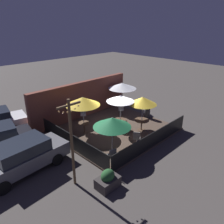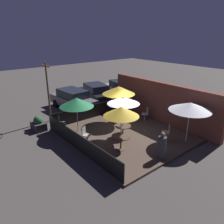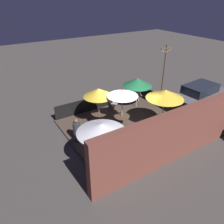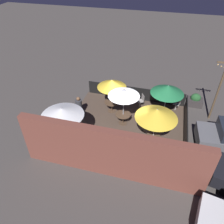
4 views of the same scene
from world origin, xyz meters
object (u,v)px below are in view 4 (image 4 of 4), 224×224
object	(u,v)px
dining_table_1	(123,116)
patron_0	(79,107)
patio_chair_1	(127,154)
planter_box	(195,101)
patio_chair_0	(84,129)
patio_umbrella_4	(168,89)
patio_umbrella_3	(62,112)
dining_table_2	(153,137)
patio_chair_3	(177,103)
light_post	(219,88)
patio_umbrella_2	(157,113)
dining_table_0	(112,104)
patio_umbrella_1	(124,93)
patio_chair_2	(141,100)
patio_umbrella_0	(112,83)

from	to	relation	value
dining_table_1	patron_0	xyz separation A→B (m)	(2.90, -0.11, 0.04)
patio_chair_1	planter_box	bearing A→B (deg)	7.00
planter_box	patio_chair_0	bearing A→B (deg)	38.61
dining_table_1	planter_box	xyz separation A→B (m)	(-4.36, -3.33, -0.30)
patio_umbrella_4	planter_box	size ratio (longest dim) A/B	2.06
patio_umbrella_3	dining_table_2	distance (m)	5.02
patron_0	planter_box	xyz separation A→B (m)	(-7.27, -3.22, -0.34)
patio_chair_1	patio_chair_3	distance (m)	5.71
patio_umbrella_3	light_post	size ratio (longest dim) A/B	0.56
patio_umbrella_2	dining_table_0	bearing A→B (deg)	-39.22
dining_table_2	patio_chair_3	world-z (taller)	patio_chair_3
dining_table_0	dining_table_2	size ratio (longest dim) A/B	1.33
patio_umbrella_1	patio_umbrella_3	world-z (taller)	patio_umbrella_1
patio_umbrella_2	dining_table_1	distance (m)	2.91
patio_umbrella_3	patio_chair_2	world-z (taller)	patio_umbrella_3
patio_umbrella_3	planter_box	bearing A→B (deg)	-141.31
patio_chair_3	patio_chair_2	bearing A→B (deg)	-65.82
dining_table_0	light_post	distance (m)	6.53
dining_table_0	patio_chair_0	xyz separation A→B (m)	(0.89, 2.69, -0.08)
patio_umbrella_0	patio_chair_2	distance (m)	2.60
patio_umbrella_1	patio_chair_1	xyz separation A→B (m)	(-0.86, 2.89, -1.72)
patio_chair_1	light_post	xyz separation A→B (m)	(-4.40, -4.98, 1.64)
patio_umbrella_2	patio_chair_3	world-z (taller)	patio_umbrella_2
light_post	patio_chair_3	bearing A→B (deg)	-7.03
dining_table_1	light_post	xyz separation A→B (m)	(-5.26, -2.08, 1.60)
patio_umbrella_2	dining_table_1	bearing A→B (deg)	-34.91
patio_chair_1	planter_box	size ratio (longest dim) A/B	0.91
patio_umbrella_1	dining_table_2	size ratio (longest dim) A/B	3.33
dining_table_2	light_post	distance (m)	5.03
dining_table_0	patio_chair_3	size ratio (longest dim) A/B	1.04
patio_umbrella_3	dining_table_2	xyz separation A→B (m)	(-4.69, -0.95, -1.51)
patio_chair_0	patron_0	world-z (taller)	patron_0
patio_umbrella_3	patio_chair_1	world-z (taller)	patio_umbrella_3
patio_umbrella_1	dining_table_1	size ratio (longest dim) A/B	2.59
patron_0	planter_box	distance (m)	7.96
patio_chair_0	patio_chair_3	distance (m)	6.41
dining_table_0	patio_chair_3	bearing A→B (deg)	-162.38
patio_umbrella_0	patio_umbrella_1	xyz separation A→B (m)	(-0.99, 1.04, 0.14)
patio_umbrella_3	light_post	world-z (taller)	light_post
patio_chair_1	planter_box	world-z (taller)	patio_chair_1
patio_umbrella_0	patio_umbrella_2	distance (m)	3.83
dining_table_0	dining_table_2	xyz separation A→B (m)	(-2.96, 2.42, -0.03)
patio_umbrella_4	patron_0	bearing A→B (deg)	15.93
dining_table_0	patron_0	xyz separation A→B (m)	(1.92, 0.93, 0.02)
patio_umbrella_1	patio_chair_1	world-z (taller)	patio_umbrella_1
patio_umbrella_1	patio_chair_0	world-z (taller)	patio_umbrella_1
dining_table_0	planter_box	size ratio (longest dim) A/B	0.93
patio_umbrella_2	light_post	bearing A→B (deg)	-133.51
patio_umbrella_4	patio_umbrella_2	bearing A→B (deg)	82.57
patio_chair_2	dining_table_1	bearing A→B (deg)	39.34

